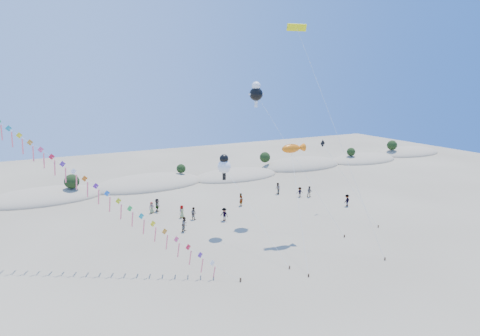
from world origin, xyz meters
name	(u,v)px	position (x,y,z in m)	size (l,w,h in m)	color
ground	(314,328)	(0.00, 0.00, 0.00)	(160.00, 160.00, 0.00)	#7D6F56
dune_ridge	(154,184)	(1.06, 45.14, 0.11)	(145.30, 11.49, 5.57)	gray
kite_train	(81,177)	(-12.96, 18.72, 8.60)	(21.83, 19.25, 17.12)	#3F2D1E
fish_kite	(293,148)	(8.59, 15.32, 10.12)	(5.69, 9.49, 10.65)	#3F2D1E
cartoon_kite_low	(224,165)	(2.37, 19.91, 8.02)	(2.18, 12.22, 9.26)	#3F2D1E
cartoon_kite_high	(256,93)	(8.32, 23.12, 15.91)	(6.43, 11.91, 17.27)	#3F2D1E
parafoil_kite	(298,32)	(10.98, 18.41, 22.69)	(3.45, 13.52, 23.61)	#3F2D1E
dark_kite	(336,164)	(18.41, 19.47, 6.70)	(1.95, 9.56, 9.61)	#3F2D1E
beachgoers	(239,203)	(7.72, 26.57, 0.85)	(26.24, 11.38, 1.87)	slate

